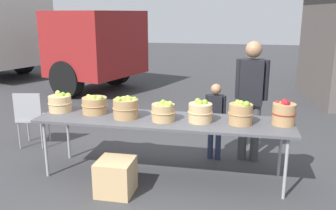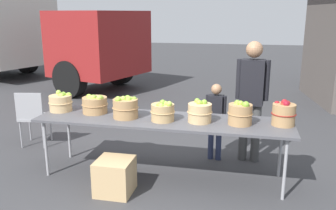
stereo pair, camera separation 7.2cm
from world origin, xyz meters
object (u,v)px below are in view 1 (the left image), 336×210
at_px(apple_basket_green_0, 60,103).
at_px(folding_chair, 31,115).
at_px(produce_crate, 116,177).
at_px(apple_basket_green_5, 241,113).
at_px(apple_basket_green_2, 126,108).
at_px(apple_basket_green_4, 200,112).
at_px(apple_basket_red_0, 284,113).
at_px(box_truck, 3,30).
at_px(apple_basket_green_3, 163,111).
at_px(child_customer, 215,116).
at_px(apple_basket_green_1, 95,105).
at_px(vendor_adult, 251,92).
at_px(market_table, 163,122).

bearing_deg(apple_basket_green_0, folding_chair, 146.06).
bearing_deg(produce_crate, apple_basket_green_0, 146.88).
bearing_deg(apple_basket_green_5, apple_basket_green_2, -178.89).
bearing_deg(apple_basket_green_4, produce_crate, -149.28).
relative_size(apple_basket_red_0, box_truck, 0.04).
relative_size(apple_basket_green_3, child_customer, 0.27).
relative_size(apple_basket_green_1, child_customer, 0.31).
bearing_deg(child_customer, folding_chair, 7.91).
bearing_deg(apple_basket_green_2, box_truck, 134.76).
relative_size(apple_basket_green_3, folding_chair, 0.34).
distance_m(apple_basket_green_0, apple_basket_red_0, 2.80).
xyz_separation_m(apple_basket_green_2, folding_chair, (-1.72, 0.65, -0.37)).
xyz_separation_m(apple_basket_green_0, box_truck, (-4.78, 5.64, 0.62)).
distance_m(apple_basket_green_2, apple_basket_red_0, 1.87).
height_order(apple_basket_green_0, box_truck, box_truck).
height_order(apple_basket_green_5, produce_crate, apple_basket_green_5).
relative_size(vendor_adult, box_truck, 0.21).
bearing_deg(apple_basket_green_0, produce_crate, -33.12).
xyz_separation_m(apple_basket_green_1, folding_chair, (-1.26, 0.53, -0.36)).
height_order(apple_basket_green_2, apple_basket_green_3, apple_basket_green_2).
distance_m(apple_basket_green_2, apple_basket_green_3, 0.48).
bearing_deg(apple_basket_green_3, folding_chair, 162.86).
xyz_separation_m(market_table, apple_basket_green_0, (-1.39, 0.08, 0.15)).
distance_m(apple_basket_green_3, folding_chair, 2.32).
relative_size(apple_basket_green_4, vendor_adult, 0.18).
relative_size(apple_basket_green_0, apple_basket_green_2, 0.95).
relative_size(apple_basket_green_3, vendor_adult, 0.18).
distance_m(apple_basket_red_0, box_truck, 9.48).
height_order(apple_basket_red_0, folding_chair, apple_basket_red_0).
relative_size(market_table, apple_basket_green_4, 10.42).
bearing_deg(apple_basket_green_2, market_table, 5.22).
xyz_separation_m(apple_basket_red_0, produce_crate, (-1.84, -0.61, -0.69)).
xyz_separation_m(market_table, apple_basket_green_4, (0.45, -0.02, 0.15)).
bearing_deg(vendor_adult, apple_basket_green_1, 24.55).
relative_size(apple_basket_green_4, apple_basket_green_5, 1.01).
height_order(apple_basket_green_1, apple_basket_green_2, apple_basket_green_2).
height_order(apple_basket_green_4, produce_crate, apple_basket_green_4).
xyz_separation_m(apple_basket_red_0, child_customer, (-0.82, 0.61, -0.25)).
distance_m(apple_basket_green_3, produce_crate, 0.93).
height_order(market_table, box_truck, box_truck).
bearing_deg(vendor_adult, apple_basket_green_5, 85.92).
bearing_deg(folding_chair, apple_basket_green_3, 152.10).
bearing_deg(apple_basket_green_0, apple_basket_green_3, -6.01).
relative_size(market_table, apple_basket_red_0, 10.10).
bearing_deg(market_table, box_truck, 137.17).
xyz_separation_m(apple_basket_green_0, vendor_adult, (2.44, 0.67, 0.10)).
xyz_separation_m(market_table, apple_basket_red_0, (1.41, 0.06, 0.17)).
height_order(apple_basket_green_1, child_customer, child_customer).
xyz_separation_m(apple_basket_green_1, apple_basket_green_5, (1.83, -0.09, 0.02)).
distance_m(apple_basket_red_0, folding_chair, 3.65).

